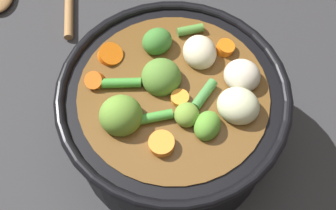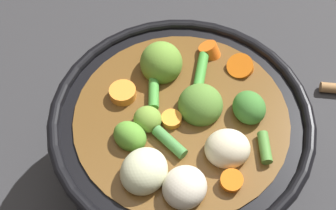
{
  "view_description": "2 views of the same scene",
  "coord_description": "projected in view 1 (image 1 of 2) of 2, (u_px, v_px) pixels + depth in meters",
  "views": [
    {
      "loc": [
        0.17,
        -0.15,
        0.51
      ],
      "look_at": [
        -0.0,
        -0.01,
        0.09
      ],
      "focal_mm": 45.8,
      "sensor_mm": 36.0,
      "label": 1
    },
    {
      "loc": [
        0.12,
        0.21,
        0.49
      ],
      "look_at": [
        0.0,
        -0.02,
        0.11
      ],
      "focal_mm": 49.51,
      "sensor_mm": 36.0,
      "label": 2
    }
  ],
  "objects": [
    {
      "name": "cooking_pot",
      "position": [
        173.0,
        114.0,
        0.5
      ],
      "size": [
        0.26,
        0.26,
        0.15
      ],
      "color": "black",
      "rests_on": "ground_plane"
    },
    {
      "name": "ground_plane",
      "position": [
        172.0,
        137.0,
        0.56
      ],
      "size": [
        1.1,
        1.1,
        0.0
      ],
      "primitive_type": "plane",
      "color": "#2D2D30"
    }
  ]
}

